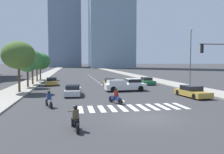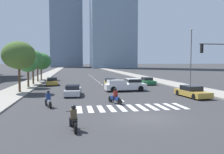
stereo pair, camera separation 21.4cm
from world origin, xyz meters
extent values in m
plane|color=#333335|center=(0.00, 0.00, 0.00)|extent=(800.00, 800.00, 0.00)
cube|color=gray|center=(12.46, 30.00, 0.07)|extent=(4.00, 260.00, 0.15)
cube|color=gray|center=(-12.46, 30.00, 0.07)|extent=(4.00, 260.00, 0.15)
cube|color=silver|center=(-4.50, 3.57, 0.00)|extent=(0.45, 2.90, 0.01)
cube|color=silver|center=(-3.60, 3.57, 0.00)|extent=(0.45, 2.90, 0.01)
cube|color=silver|center=(-2.70, 3.57, 0.00)|extent=(0.45, 2.90, 0.01)
cube|color=silver|center=(-1.80, 3.57, 0.00)|extent=(0.45, 2.90, 0.01)
cube|color=silver|center=(-0.90, 3.57, 0.00)|extent=(0.45, 2.90, 0.01)
cube|color=silver|center=(0.00, 3.57, 0.00)|extent=(0.45, 2.90, 0.01)
cube|color=silver|center=(0.90, 3.57, 0.00)|extent=(0.45, 2.90, 0.01)
cube|color=silver|center=(1.80, 3.57, 0.00)|extent=(0.45, 2.90, 0.01)
cube|color=silver|center=(2.70, 3.57, 0.00)|extent=(0.45, 2.90, 0.01)
cube|color=silver|center=(3.60, 3.57, 0.00)|extent=(0.45, 2.90, 0.01)
cube|color=silver|center=(4.50, 3.57, 0.00)|extent=(0.45, 2.90, 0.01)
cube|color=silver|center=(0.00, 7.57, 0.00)|extent=(0.14, 2.00, 0.01)
cube|color=silver|center=(0.00, 11.57, 0.00)|extent=(0.14, 2.00, 0.01)
cube|color=silver|center=(0.00, 15.57, 0.00)|extent=(0.14, 2.00, 0.01)
cube|color=silver|center=(0.00, 19.57, 0.00)|extent=(0.14, 2.00, 0.01)
cube|color=silver|center=(0.00, 23.57, 0.00)|extent=(0.14, 2.00, 0.01)
cube|color=silver|center=(0.00, 27.57, 0.00)|extent=(0.14, 2.00, 0.01)
cube|color=silver|center=(0.00, 31.57, 0.00)|extent=(0.14, 2.00, 0.01)
cube|color=silver|center=(0.00, 35.57, 0.00)|extent=(0.14, 2.00, 0.01)
cube|color=silver|center=(0.00, 39.57, 0.00)|extent=(0.14, 2.00, 0.01)
cube|color=silver|center=(0.00, 43.57, 0.00)|extent=(0.14, 2.00, 0.01)
cube|color=silver|center=(0.00, 47.57, 0.00)|extent=(0.14, 2.00, 0.01)
cube|color=silver|center=(0.00, 51.57, 0.00)|extent=(0.14, 2.00, 0.01)
cube|color=silver|center=(0.00, 55.57, 0.00)|extent=(0.14, 2.00, 0.01)
cylinder|color=black|center=(-7.40, 5.75, 0.30)|extent=(0.31, 0.61, 0.60)
cylinder|color=black|center=(-6.92, 4.36, 0.30)|extent=(0.31, 0.61, 0.60)
cube|color=silver|center=(-7.16, 5.05, 0.52)|extent=(0.59, 1.18, 0.32)
cylinder|color=#B2B2B7|center=(-7.36, 5.65, 0.60)|extent=(0.16, 0.32, 0.67)
cylinder|color=black|center=(-7.38, 5.70, 0.97)|extent=(0.67, 0.26, 0.04)
cube|color=navy|center=(-7.12, 4.96, 0.96)|extent=(0.42, 0.34, 0.55)
sphere|color=black|center=(-7.12, 4.96, 1.36)|extent=(0.26, 0.26, 0.26)
cylinder|color=black|center=(-7.33, 5.00, 0.47)|extent=(0.15, 0.15, 0.55)
cylinder|color=black|center=(-6.99, 5.11, 0.47)|extent=(0.15, 0.15, 0.55)
cylinder|color=black|center=(-5.11, -1.40, 0.30)|extent=(0.20, 0.61, 0.60)
cylinder|color=black|center=(-4.91, -2.84, 0.30)|extent=(0.20, 0.61, 0.60)
cube|color=black|center=(-5.01, -2.12, 0.52)|extent=(0.38, 1.18, 0.32)
cylinder|color=#B2B2B7|center=(-5.09, -1.50, 0.60)|extent=(0.10, 0.32, 0.67)
cylinder|color=black|center=(-5.10, -1.45, 0.97)|extent=(0.70, 0.13, 0.04)
cube|color=brown|center=(-5.00, -2.22, 0.96)|extent=(0.39, 0.29, 0.55)
sphere|color=black|center=(-5.00, -2.22, 1.36)|extent=(0.26, 0.26, 0.26)
cylinder|color=black|center=(-5.19, -2.15, 0.47)|extent=(0.14, 0.14, 0.55)
cylinder|color=black|center=(-4.83, -2.10, 0.47)|extent=(0.14, 0.14, 0.55)
cylinder|color=black|center=(-1.39, 6.50, 0.30)|extent=(0.33, 0.60, 0.60)
cylinder|color=black|center=(-0.78, 4.98, 0.30)|extent=(0.33, 0.60, 0.60)
cube|color=navy|center=(-1.08, 5.74, 0.52)|extent=(0.69, 1.30, 0.32)
cylinder|color=#B2B2B7|center=(-1.35, 6.41, 0.60)|extent=(0.17, 0.32, 0.67)
cylinder|color=black|center=(-1.37, 6.45, 0.97)|extent=(0.66, 0.29, 0.04)
cube|color=maroon|center=(-1.05, 5.65, 0.96)|extent=(0.42, 0.36, 0.55)
sphere|color=black|center=(-1.05, 5.65, 1.36)|extent=(0.26, 0.26, 0.26)
cylinder|color=black|center=(-1.25, 5.67, 0.47)|extent=(0.16, 0.16, 0.55)
cylinder|color=black|center=(-0.92, 5.81, 0.47)|extent=(0.16, 0.16, 0.55)
cube|color=silver|center=(2.04, 14.66, 0.59)|extent=(5.60, 2.18, 0.75)
cube|color=silver|center=(3.14, 14.72, 1.32)|extent=(1.85, 1.84, 0.70)
cube|color=black|center=(3.14, 14.72, 1.40)|extent=(1.87, 1.88, 0.39)
cube|color=silver|center=(0.78, 15.52, 1.25)|extent=(2.32, 0.19, 0.55)
cube|color=silver|center=(0.87, 13.69, 1.25)|extent=(2.32, 0.19, 0.55)
cube|color=silver|center=(-0.33, 14.55, 1.25)|extent=(0.17, 1.83, 0.55)
cylinder|color=black|center=(3.87, 15.60, 0.38)|extent=(0.77, 0.30, 0.76)
cylinder|color=black|center=(3.95, 13.90, 0.38)|extent=(0.77, 0.30, 0.76)
cylinder|color=black|center=(0.12, 15.42, 0.38)|extent=(0.77, 0.30, 0.76)
cylinder|color=black|center=(0.20, 13.72, 0.38)|extent=(0.77, 0.30, 0.76)
cube|color=#B28E38|center=(-8.50, 24.71, 0.47)|extent=(2.29, 4.75, 0.61)
cube|color=black|center=(-8.47, 24.48, 1.02)|extent=(1.81, 2.22, 0.50)
cylinder|color=black|center=(-9.48, 26.18, 0.32)|extent=(0.29, 0.66, 0.64)
cylinder|color=black|center=(-7.84, 26.35, 0.32)|extent=(0.29, 0.66, 0.64)
cylinder|color=black|center=(-9.15, 23.07, 0.32)|extent=(0.29, 0.66, 0.64)
cylinder|color=black|center=(-7.52, 23.24, 0.32)|extent=(0.29, 0.66, 0.64)
cube|color=#1E6038|center=(7.94, 22.95, 0.45)|extent=(1.83, 4.70, 0.58)
cube|color=black|center=(7.94, 23.18, 0.99)|extent=(1.57, 2.13, 0.50)
cylinder|color=black|center=(8.69, 21.35, 0.32)|extent=(0.23, 0.64, 0.64)
cylinder|color=black|center=(7.13, 21.38, 0.32)|extent=(0.23, 0.64, 0.64)
cylinder|color=black|center=(8.75, 24.52, 0.32)|extent=(0.23, 0.64, 0.64)
cylinder|color=black|center=(7.19, 24.55, 0.32)|extent=(0.23, 0.64, 0.64)
cube|color=#B7BABF|center=(-4.99, 11.69, 0.47)|extent=(2.06, 4.50, 0.62)
cube|color=black|center=(-5.00, 11.47, 1.00)|extent=(1.69, 2.08, 0.45)
cylinder|color=black|center=(-5.68, 13.23, 0.32)|extent=(0.26, 0.65, 0.64)
cylinder|color=black|center=(-4.09, 13.12, 0.32)|extent=(0.26, 0.65, 0.64)
cylinder|color=black|center=(-5.89, 10.25, 0.32)|extent=(0.26, 0.65, 0.64)
cylinder|color=black|center=(-4.30, 10.14, 0.32)|extent=(0.26, 0.65, 0.64)
cube|color=#B28E38|center=(8.20, 8.12, 0.46)|extent=(2.26, 4.88, 0.59)
cube|color=black|center=(8.18, 8.35, 1.01)|extent=(1.82, 2.26, 0.52)
cylinder|color=black|center=(9.18, 6.58, 0.32)|extent=(0.27, 0.66, 0.64)
cylinder|color=black|center=(7.48, 6.44, 0.32)|extent=(0.27, 0.66, 0.64)
cylinder|color=black|center=(8.93, 9.80, 0.32)|extent=(0.27, 0.66, 0.64)
cylinder|color=black|center=(7.22, 9.66, 0.32)|extent=(0.27, 0.66, 0.64)
cube|color=#B28E38|center=(0.73, 19.47, 0.50)|extent=(2.19, 4.49, 0.68)
cube|color=black|center=(0.75, 19.69, 1.09)|extent=(1.76, 2.09, 0.51)
cylinder|color=black|center=(1.41, 17.92, 0.32)|extent=(0.28, 0.66, 0.64)
cylinder|color=black|center=(-0.21, 18.07, 0.32)|extent=(0.28, 0.66, 0.64)
cylinder|color=black|center=(1.67, 20.87, 0.32)|extent=(0.28, 0.66, 0.64)
cylinder|color=black|center=(0.06, 21.01, 0.32)|extent=(0.28, 0.66, 0.64)
cylinder|color=#333335|center=(9.50, 5.62, 5.74)|extent=(4.12, 0.10, 0.10)
cube|color=black|center=(7.69, 5.62, 5.29)|extent=(0.20, 0.28, 0.90)
sphere|color=red|center=(7.69, 5.62, 5.59)|extent=(0.18, 0.18, 0.18)
sphere|color=orange|center=(7.69, 5.62, 5.29)|extent=(0.18, 0.18, 0.18)
sphere|color=green|center=(7.69, 5.62, 4.99)|extent=(0.18, 0.18, 0.18)
cylinder|color=#3F3F42|center=(12.76, 16.85, 4.44)|extent=(0.12, 0.12, 8.58)
ellipsoid|color=beige|center=(12.76, 16.85, 8.83)|extent=(0.50, 0.24, 0.20)
cylinder|color=#4C3823|center=(-11.66, 15.03, 1.65)|extent=(0.28, 0.28, 3.00)
ellipsoid|color=#426028|center=(-11.66, 15.03, 4.79)|extent=(4.11, 4.11, 3.50)
cylinder|color=#4C3823|center=(-11.66, 20.86, 1.32)|extent=(0.28, 0.28, 2.35)
ellipsoid|color=#387538|center=(-11.66, 20.86, 3.74)|extent=(3.11, 3.11, 2.64)
cylinder|color=#4C3823|center=(-11.66, 25.35, 1.64)|extent=(0.28, 0.28, 2.98)
ellipsoid|color=#387538|center=(-11.66, 25.35, 4.50)|extent=(3.42, 3.42, 2.90)
cylinder|color=#4C3823|center=(-11.66, 30.57, 1.70)|extent=(0.28, 0.28, 3.09)
ellipsoid|color=#2D662D|center=(-11.66, 30.57, 4.41)|extent=(2.91, 2.91, 2.47)
cylinder|color=#4C3823|center=(-11.66, 35.61, 1.26)|extent=(0.28, 0.28, 2.23)
ellipsoid|color=#2D662D|center=(-11.66, 35.61, 4.07)|extent=(4.24, 4.24, 3.61)
cube|color=slate|center=(-8.91, 160.04, 39.80)|extent=(22.62, 22.90, 79.61)
camera|label=1|loc=(-5.24, -15.35, 3.97)|focal=36.66mm
camera|label=2|loc=(-5.03, -15.39, 3.97)|focal=36.66mm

